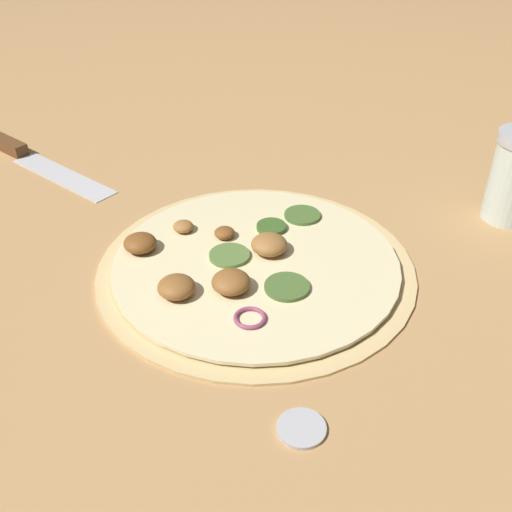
% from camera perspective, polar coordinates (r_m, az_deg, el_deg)
% --- Properties ---
extents(ground_plane, '(3.00, 3.00, 0.00)m').
position_cam_1_polar(ground_plane, '(0.66, 0.00, -1.16)').
color(ground_plane, tan).
extents(pizza, '(0.35, 0.35, 0.03)m').
position_cam_1_polar(pizza, '(0.65, -0.39, -0.74)').
color(pizza, '#D6B77A').
rests_on(pizza, ground_plane).
extents(knife, '(0.29, 0.12, 0.02)m').
position_cam_1_polar(knife, '(0.96, -21.40, 9.12)').
color(knife, silver).
rests_on(knife, ground_plane).
extents(loose_cap, '(0.04, 0.04, 0.01)m').
position_cam_1_polar(loose_cap, '(0.50, 4.36, -15.91)').
color(loose_cap, '#B2B2B7').
rests_on(loose_cap, ground_plane).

